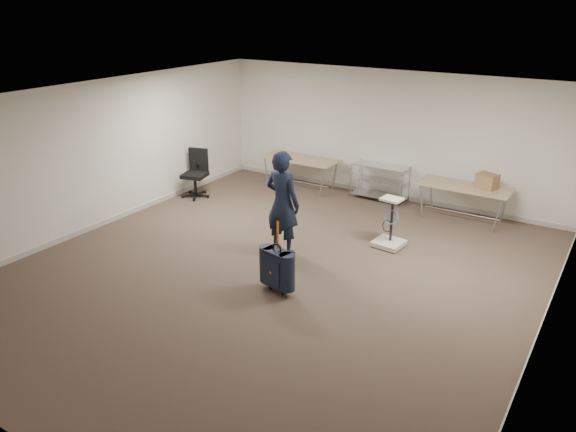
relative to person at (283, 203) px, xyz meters
The scene contains 10 objects.
ground 1.22m from the person, 66.77° to the right, with size 9.00×9.00×0.00m, color #46362A.
room_shell 1.13m from the person, 64.18° to the left, with size 8.00×9.00×9.00m.
folding_table_left 3.60m from the person, 116.23° to the left, with size 1.80×0.75×0.73m.
folding_table_right 3.91m from the person, 55.47° to the left, with size 1.80×0.75×0.73m.
wire_shelf 3.52m from the person, 84.82° to the left, with size 1.22×0.47×0.80m.
person is the anchor object (origin of this frame).
suitcase 1.52m from the person, 60.63° to the right, with size 0.46×0.32×1.15m.
office_chair 3.64m from the person, 155.66° to the left, with size 0.65×0.65×1.07m.
equipment_cart 2.05m from the person, 39.69° to the left, with size 0.55×0.55×0.92m.
cardboard_box 4.21m from the person, 51.56° to the left, with size 0.38×0.29×0.29m, color #9A7647.
Camera 1 is at (4.58, -6.83, 4.21)m, focal length 35.00 mm.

